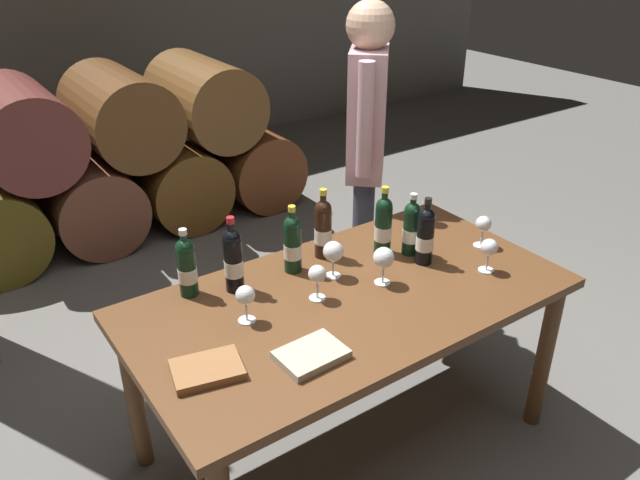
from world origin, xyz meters
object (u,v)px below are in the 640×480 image
wine_bottle_3 (187,267)px  sommelier_presenting (366,140)px  wine_bottle_0 (383,225)px  wine_glass_5 (384,259)px  wine_bottle_1 (233,259)px  tasting_notebook (311,355)px  dining_table (349,314)px  wine_glass_0 (483,225)px  wine_bottle_2 (293,243)px  wine_glass_3 (245,297)px  wine_bottle_5 (425,235)px  wine_bottle_4 (323,228)px  leather_ledger (207,369)px  wine_glass_2 (489,249)px  wine_bottle_6 (411,228)px  wine_glass_4 (317,276)px  wine_glass_1 (333,252)px

wine_bottle_3 → sommelier_presenting: size_ratio=0.16×
wine_bottle_0 → wine_glass_5: wine_bottle_0 is taller
wine_bottle_1 → tasting_notebook: size_ratio=1.42×
dining_table → wine_glass_0: 0.74m
wine_bottle_2 → wine_glass_3: size_ratio=2.00×
wine_glass_5 → tasting_notebook: bearing=-155.3°
wine_bottle_1 → wine_bottle_5: bearing=-19.1°
wine_bottle_1 → sommelier_presenting: size_ratio=0.18×
wine_bottle_0 → wine_bottle_3: size_ratio=1.10×
wine_glass_5 → wine_bottle_1: bearing=149.7°
wine_bottle_4 → leather_ledger: wine_bottle_4 is taller
wine_bottle_2 → wine_glass_2: bearing=-35.1°
wine_glass_5 → leather_ledger: bearing=-172.9°
wine_bottle_2 → wine_bottle_1: bearing=178.8°
wine_bottle_6 → wine_glass_2: size_ratio=1.92×
wine_bottle_4 → wine_bottle_6: (0.32, -0.19, -0.01)m
wine_bottle_6 → wine_glass_0: wine_bottle_6 is taller
wine_bottle_4 → tasting_notebook: size_ratio=1.40×
wine_bottle_2 → tasting_notebook: size_ratio=1.32×
wine_bottle_1 → wine_bottle_5: wine_bottle_1 is taller
sommelier_presenting → wine_glass_5: bearing=-124.0°
wine_glass_3 → wine_glass_4: (0.29, -0.02, -0.00)m
dining_table → sommelier_presenting: (0.67, 0.75, 0.37)m
wine_bottle_0 → wine_bottle_2: 0.41m
wine_bottle_4 → wine_glass_5: bearing=-78.4°
wine_glass_5 → leather_ledger: 0.82m
wine_bottle_4 → wine_bottle_6: wine_bottle_4 is taller
wine_glass_1 → leather_ledger: 0.73m
wine_glass_0 → sommelier_presenting: bearing=93.3°
wine_bottle_3 → wine_glass_5: wine_bottle_3 is taller
wine_bottle_1 → dining_table: bearing=-39.5°
leather_ledger → wine_bottle_1: bearing=64.9°
wine_bottle_2 → wine_glass_1: (0.11, -0.13, -0.02)m
wine_bottle_2 → wine_glass_3: wine_bottle_2 is taller
wine_bottle_0 → wine_bottle_4: wine_bottle_4 is taller
wine_glass_1 → sommelier_presenting: bearing=43.3°
dining_table → wine_glass_3: bearing=170.2°
wine_bottle_1 → wine_bottle_4: size_ratio=1.01×
wine_bottle_4 → sommelier_presenting: sommelier_presenting is taller
wine_bottle_1 → wine_bottle_6: size_ratio=1.13×
dining_table → tasting_notebook: bearing=-145.1°
tasting_notebook → wine_bottle_4: bearing=49.7°
dining_table → wine_bottle_1: (-0.34, 0.28, 0.23)m
dining_table → sommelier_presenting: sommelier_presenting is taller
sommelier_presenting → wine_bottle_5: bearing=-109.9°
wine_glass_0 → wine_bottle_4: bearing=152.4°
wine_glass_0 → wine_glass_4: same height
wine_bottle_2 → wine_bottle_3: wine_bottle_2 is taller
wine_bottle_0 → wine_bottle_1: wine_bottle_1 is taller
wine_glass_0 → tasting_notebook: 1.08m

